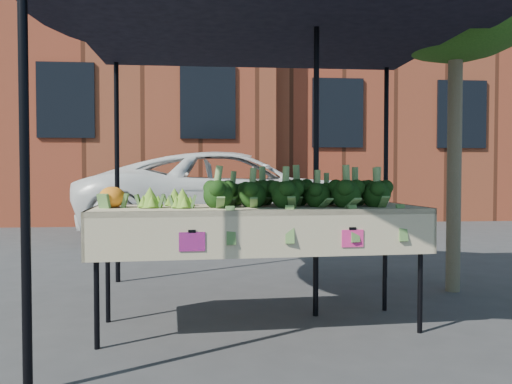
{
  "coord_description": "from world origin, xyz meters",
  "views": [
    {
      "loc": [
        -0.57,
        -3.79,
        1.14
      ],
      "look_at": [
        -0.18,
        0.35,
        1.0
      ],
      "focal_mm": 37.71,
      "sensor_mm": 36.0,
      "label": 1
    }
  ],
  "objects_px": {
    "street_tree": "(455,89)",
    "table": "(259,267)",
    "canopy": "(271,145)",
    "vehicle": "(237,84)"
  },
  "relations": [
    {
      "from": "table",
      "to": "street_tree",
      "type": "distance_m",
      "value": 2.72
    },
    {
      "from": "street_tree",
      "to": "table",
      "type": "bearing_deg",
      "value": -152.42
    },
    {
      "from": "canopy",
      "to": "street_tree",
      "type": "distance_m",
      "value": 2.07
    },
    {
      "from": "table",
      "to": "vehicle",
      "type": "xyz_separation_m",
      "value": [
        0.18,
        5.66,
        2.29
      ]
    },
    {
      "from": "table",
      "to": "vehicle",
      "type": "height_order",
      "value": "vehicle"
    },
    {
      "from": "canopy",
      "to": "street_tree",
      "type": "bearing_deg",
      "value": 20.2
    },
    {
      "from": "table",
      "to": "canopy",
      "type": "bearing_deg",
      "value": 68.96
    },
    {
      "from": "table",
      "to": "canopy",
      "type": "relative_size",
      "value": 0.77
    },
    {
      "from": "canopy",
      "to": "street_tree",
      "type": "relative_size",
      "value": 0.81
    },
    {
      "from": "table",
      "to": "canopy",
      "type": "distance_m",
      "value": 1.0
    }
  ]
}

